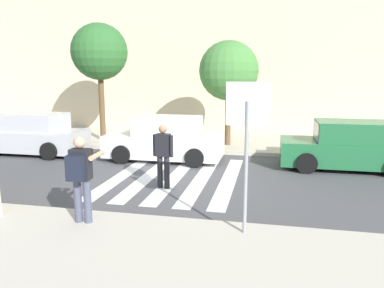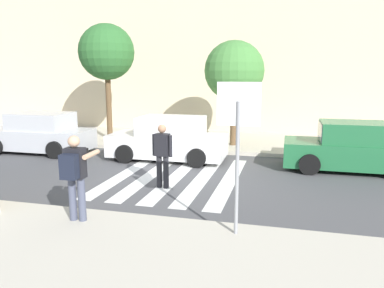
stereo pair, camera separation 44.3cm
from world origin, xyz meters
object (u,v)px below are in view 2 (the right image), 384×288
at_px(parked_car_white, 169,140).
at_px(street_tree_center, 234,71).
at_px(pedestrian_crossing, 162,152).
at_px(parked_car_silver, 40,134).
at_px(street_tree_west, 107,53).
at_px(stop_sign, 238,125).
at_px(photographer_with_backpack, 75,171).
at_px(parked_car_green, 352,148).

xyz_separation_m(parked_car_white, street_tree_center, (1.91, 2.64, 2.40)).
relative_size(pedestrian_crossing, parked_car_silver, 0.42).
bearing_deg(street_tree_center, street_tree_west, -179.86).
height_order(stop_sign, photographer_with_backpack, stop_sign).
bearing_deg(pedestrian_crossing, parked_car_silver, 152.40).
distance_m(stop_sign, parked_car_white, 6.92).
height_order(stop_sign, street_tree_center, street_tree_center).
distance_m(stop_sign, pedestrian_crossing, 3.81).
xyz_separation_m(pedestrian_crossing, parked_car_silver, (-6.14, 3.21, -0.25)).
bearing_deg(pedestrian_crossing, stop_sign, -49.39).
bearing_deg(street_tree_west, stop_sign, -51.52).
xyz_separation_m(photographer_with_backpack, parked_car_silver, (-5.34, 6.15, -0.44)).
bearing_deg(stop_sign, street_tree_center, 98.64).
height_order(photographer_with_backpack, parked_car_silver, photographer_with_backpack).
height_order(stop_sign, parked_car_silver, stop_sign).
height_order(pedestrian_crossing, parked_car_green, pedestrian_crossing).
xyz_separation_m(photographer_with_backpack, street_tree_west, (-3.67, 8.77, 2.75)).
bearing_deg(street_tree_west, parked_car_silver, -122.45).
xyz_separation_m(stop_sign, pedestrian_crossing, (-2.36, 2.75, -1.18)).
bearing_deg(parked_car_silver, pedestrian_crossing, -27.60).
xyz_separation_m(parked_car_silver, street_tree_center, (7.19, 2.64, 2.40)).
relative_size(parked_car_white, street_tree_center, 0.98).
height_order(photographer_with_backpack, pedestrian_crossing, photographer_with_backpack).
height_order(stop_sign, parked_car_green, stop_sign).
bearing_deg(parked_car_white, street_tree_center, 54.08).
bearing_deg(street_tree_west, street_tree_center, 0.14).
height_order(photographer_with_backpack, street_tree_west, street_tree_west).
bearing_deg(stop_sign, photographer_with_backpack, -176.54).
distance_m(pedestrian_crossing, street_tree_west, 7.92).
distance_m(parked_car_silver, street_tree_center, 8.03).
height_order(parked_car_silver, street_tree_west, street_tree_west).
height_order(parked_car_silver, parked_car_green, same).
bearing_deg(parked_car_green, street_tree_center, 147.62).
relative_size(pedestrian_crossing, parked_car_green, 0.42).
bearing_deg(parked_car_green, street_tree_west, 164.82).
xyz_separation_m(stop_sign, parked_car_silver, (-8.49, 5.96, -1.43)).
bearing_deg(parked_car_silver, stop_sign, -35.04).
distance_m(parked_car_silver, parked_car_white, 5.28).
distance_m(photographer_with_backpack, parked_car_green, 8.61).
relative_size(pedestrian_crossing, parked_car_white, 0.42).
xyz_separation_m(stop_sign, parked_car_green, (2.86, 5.96, -1.43)).
bearing_deg(stop_sign, pedestrian_crossing, 130.61).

